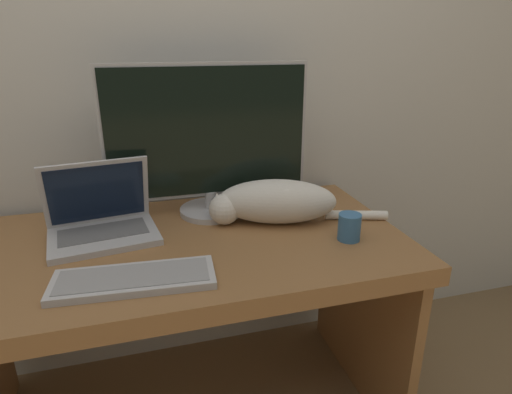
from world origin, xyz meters
TOP-DOWN VIEW (x-y plane):
  - wall_back at (0.00, 0.80)m, footprint 6.40×0.06m
  - desk at (0.00, 0.37)m, footprint 1.41×0.74m
  - monitor at (0.14, 0.57)m, footprint 0.70×0.23m
  - laptop at (-0.23, 0.47)m, footprint 0.36×0.28m
  - external_keyboard at (-0.14, 0.16)m, footprint 0.42×0.18m
  - cat at (0.33, 0.43)m, footprint 0.61×0.27m
  - coffee_mug at (0.51, 0.24)m, footprint 0.07×0.07m

SIDE VIEW (x-z plane):
  - desk at x=0.00m, z-range 0.21..0.93m
  - external_keyboard at x=-0.14m, z-range 0.72..0.74m
  - coffee_mug at x=0.51m, z-range 0.72..0.81m
  - laptop at x=-0.23m, z-range 0.65..0.89m
  - cat at x=0.33m, z-range 0.72..0.87m
  - monitor at x=0.14m, z-range 0.73..1.25m
  - wall_back at x=0.00m, z-range 0.00..2.60m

